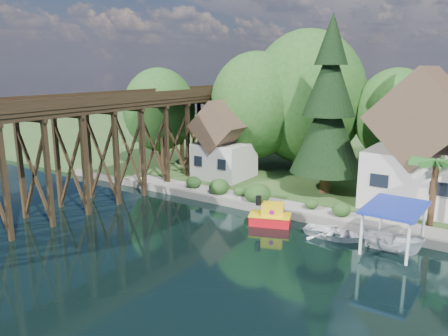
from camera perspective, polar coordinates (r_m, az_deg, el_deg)
The scene contains 14 objects.
ground at distance 27.44m, azimuth 2.31°, elevation -11.53°, with size 140.00×140.00×0.00m, color black.
bank at distance 57.90m, azimuth 20.24°, elevation 1.12°, with size 140.00×52.00×0.50m, color #2F5321.
seawall at distance 32.61m, azimuth 15.91°, elevation -7.38°, with size 60.00×0.40×0.62m, color slate.
promenade at distance 33.23m, azimuth 19.94°, elevation -6.88°, with size 50.00×2.60×0.06m, color gray.
trestle_bridge at distance 39.73m, azimuth -13.60°, elevation 3.90°, with size 4.12×44.18×9.30m.
house_left at distance 38.30m, azimuth 24.41°, elevation 2.45°, with size 7.64×8.64×11.02m.
shed at distance 43.77m, azimuth 0.04°, elevation 3.07°, with size 5.09×5.40×7.85m.
bg_trees at distance 44.41m, azimuth 18.19°, elevation 7.07°, with size 49.90×13.30×10.57m.
shrubs at distance 36.71m, azimuth 3.79°, elevation -3.08°, with size 15.76×2.47×1.70m.
conifer at distance 38.67m, azimuth 13.49°, elevation 7.45°, with size 6.22×6.22×15.33m.
palm_tree at distance 33.15m, azimuth 25.98°, elevation 0.38°, with size 3.84×3.84×5.04m.
tugboat at distance 32.61m, azimuth 6.11°, elevation -6.28°, with size 3.42×2.62×2.20m.
boat_white_a at distance 31.07m, azimuth 14.16°, elevation -8.07°, with size 2.96×4.15×0.86m, color white.
boat_canopy at distance 29.52m, azimuth 21.19°, elevation -7.87°, with size 3.88×4.84×3.07m.
Camera 1 is at (12.99, -21.31, 11.41)m, focal length 35.00 mm.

